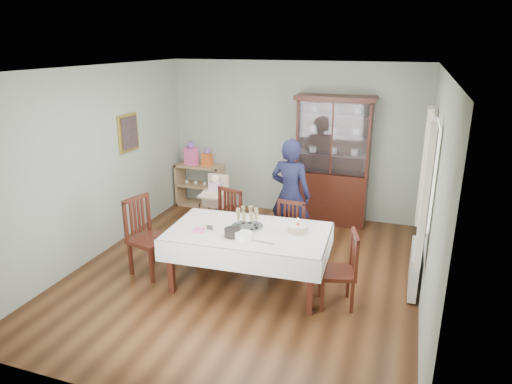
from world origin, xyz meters
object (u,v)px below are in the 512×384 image
at_px(chair_end_right, 337,284).
at_px(gift_bag_pink, 191,155).
at_px(sideboard, 200,185).
at_px(chair_end_left, 150,251).
at_px(birthday_cake, 298,229).
at_px(champagne_tray, 247,222).
at_px(gift_bag_orange, 207,158).
at_px(woman, 290,195).
at_px(dining_table, 249,258).
at_px(china_cabinet, 333,159).
at_px(chair_far_left, 223,237).
at_px(high_chair, 216,213).
at_px(chair_far_right, 286,249).

xyz_separation_m(chair_end_right, gift_bag_pink, (-3.21, 2.62, 0.72)).
relative_size(sideboard, chair_end_left, 0.86).
distance_m(chair_end_right, birthday_cake, 0.80).
distance_m(chair_end_left, champagne_tray, 1.44).
height_order(chair_end_right, gift_bag_pink, gift_bag_pink).
distance_m(birthday_cake, gift_bag_orange, 3.35).
xyz_separation_m(sideboard, woman, (2.10, -1.27, 0.45)).
bearing_deg(gift_bag_orange, chair_end_left, -82.52).
bearing_deg(gift_bag_orange, gift_bag_pink, 180.00).
relative_size(woman, birthday_cake, 5.82).
bearing_deg(chair_end_right, woman, -160.86).
bearing_deg(dining_table, birthday_cake, 11.91).
bearing_deg(china_cabinet, chair_end_left, -126.84).
xyz_separation_m(chair_far_left, birthday_cake, (1.25, -0.56, 0.52)).
height_order(chair_end_right, champagne_tray, champagne_tray).
distance_m(chair_end_right, gift_bag_orange, 3.95).
xyz_separation_m(champagne_tray, birthday_cake, (0.65, 0.03, -0.02)).
relative_size(chair_far_left, birthday_cake, 3.38).
bearing_deg(champagne_tray, dining_table, -63.12).
distance_m(china_cabinet, gift_bag_orange, 2.33).
distance_m(high_chair, gift_bag_orange, 1.53).
relative_size(high_chair, birthday_cake, 3.58).
height_order(chair_far_right, woman, woman).
relative_size(chair_far_left, chair_far_right, 1.07).
distance_m(chair_far_left, gift_bag_orange, 2.24).
height_order(chair_end_right, gift_bag_orange, gift_bag_orange).
bearing_deg(gift_bag_pink, chair_far_left, -52.67).
xyz_separation_m(chair_far_left, woman, (0.85, 0.60, 0.55)).
distance_m(dining_table, gift_bag_pink, 3.31).
bearing_deg(sideboard, gift_bag_orange, -6.45).
height_order(chair_far_right, chair_end_left, chair_end_left).
bearing_deg(woman, chair_end_left, 49.69).
xyz_separation_m(sideboard, champagne_tray, (1.85, -2.45, 0.44)).
relative_size(high_chair, gift_bag_pink, 2.41).
relative_size(chair_far_left, woman, 0.58).
bearing_deg(birthday_cake, champagne_tray, -177.40).
xyz_separation_m(chair_far_left, chair_end_right, (1.80, -0.78, -0.02)).
bearing_deg(chair_end_right, birthday_cake, -127.34).
height_order(china_cabinet, gift_bag_orange, china_cabinet).
distance_m(chair_far_right, birthday_cake, 0.78).
bearing_deg(chair_far_left, dining_table, -30.31).
xyz_separation_m(high_chair, champagne_tray, (0.96, -1.19, 0.43)).
xyz_separation_m(woman, champagne_tray, (-0.25, -1.18, -0.01)).
bearing_deg(chair_far_left, high_chair, 137.76).
bearing_deg(sideboard, dining_table, -53.28).
bearing_deg(dining_table, champagne_tray, 116.88).
height_order(chair_end_left, birthday_cake, chair_end_left).
bearing_deg(sideboard, chair_far_right, -40.78).
bearing_deg(sideboard, gift_bag_pink, -172.43).
relative_size(sideboard, high_chair, 0.86).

